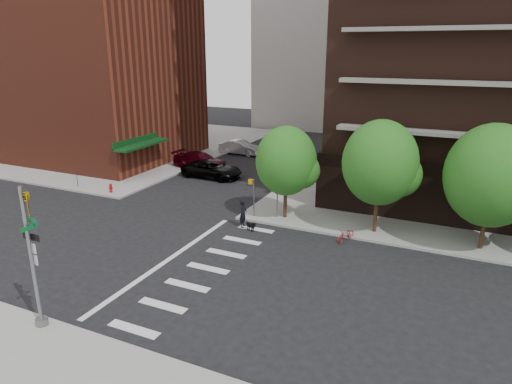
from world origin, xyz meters
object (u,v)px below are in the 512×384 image
at_px(parked_car_black, 212,169).
at_px(parked_car_maroon, 200,161).
at_px(traffic_signal, 34,269).
at_px(fire_hydrant, 111,187).
at_px(dog_walker, 243,213).
at_px(scooter, 346,235).
at_px(parked_car_silver, 240,147).

bearing_deg(parked_car_black, parked_car_maroon, 51.59).
relative_size(traffic_signal, parked_car_maroon, 1.09).
relative_size(traffic_signal, fire_hydrant, 8.20).
xyz_separation_m(traffic_signal, fire_hydrant, (-10.03, 15.29, -2.15)).
bearing_deg(dog_walker, parked_car_black, 29.01).
bearing_deg(traffic_signal, scooter, 56.77).
bearing_deg(fire_hydrant, traffic_signal, -56.74).
relative_size(traffic_signal, parked_car_black, 1.09).
distance_m(scooter, dog_walker, 6.65).
distance_m(parked_car_maroon, dog_walker, 15.45).
bearing_deg(traffic_signal, parked_car_maroon, 107.17).
relative_size(traffic_signal, parked_car_silver, 1.29).
height_order(traffic_signal, dog_walker, traffic_signal).
relative_size(parked_car_silver, scooter, 2.90).
bearing_deg(scooter, parked_car_maroon, 167.27).
height_order(traffic_signal, parked_car_black, traffic_signal).
height_order(fire_hydrant, dog_walker, dog_walker).
xyz_separation_m(fire_hydrant, scooter, (19.20, -1.30, -0.13)).
distance_m(parked_car_maroon, scooter, 20.19).
height_order(fire_hydrant, parked_car_maroon, parked_car_maroon).
bearing_deg(parked_car_maroon, scooter, -119.95).
xyz_separation_m(parked_car_black, scooter, (14.40, -8.90, -0.34)).
height_order(traffic_signal, parked_car_silver, traffic_signal).
distance_m(parked_car_silver, scooter, 24.47).
xyz_separation_m(fire_hydrant, parked_car_black, (4.80, 7.60, 0.21)).
bearing_deg(dog_walker, scooter, -96.28).
bearing_deg(fire_hydrant, parked_car_maroon, 76.70).
xyz_separation_m(parked_car_silver, dog_walker, (9.67, -18.77, 0.17)).
distance_m(parked_car_black, dog_walker, 12.21).
height_order(fire_hydrant, scooter, fire_hydrant).
relative_size(fire_hydrant, parked_car_silver, 0.16).
xyz_separation_m(fire_hydrant, parked_car_silver, (2.92, 16.97, 0.21)).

